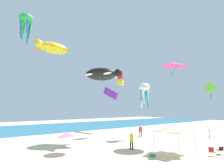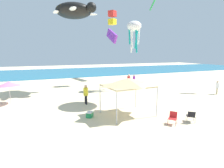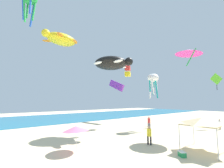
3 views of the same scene
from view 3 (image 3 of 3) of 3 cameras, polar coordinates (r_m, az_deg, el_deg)
ground at (r=17.41m, az=32.70°, el=-20.04°), size 120.00×120.00×0.10m
ocean_strip at (r=43.07m, az=-18.02°, el=-11.96°), size 120.00×22.98×0.02m
canopy_tent at (r=15.99m, az=31.08°, el=-11.96°), size 3.67×3.08×2.88m
beach_umbrella at (r=14.17m, az=-13.56°, el=-16.10°), size 2.29×2.30×2.23m
cooler_box at (r=14.07m, az=25.00°, el=-22.93°), size 0.69×0.74×0.40m
person_beachcomber at (r=16.29m, az=13.89°, el=-17.79°), size 0.44×0.49×1.84m
person_by_tent at (r=29.15m, az=35.63°, el=-11.99°), size 0.38×0.38×1.60m
person_kite_handler at (r=27.49m, az=13.82°, el=-13.35°), size 0.39×0.40×1.64m
person_watching_sky at (r=25.66m, az=13.83°, el=-13.54°), size 0.45×0.45×1.88m
kite_octopus_green at (r=22.22m, az=-28.84°, el=26.10°), size 1.72×1.72×3.83m
kite_turtle_yellow at (r=29.28m, az=-18.79°, el=15.71°), size 6.53×5.83×2.30m
kite_box_red at (r=27.97m, az=5.92°, el=4.89°), size 1.30×1.30×1.99m
kite_delta_magenta at (r=22.61m, az=27.02°, el=10.80°), size 4.62×4.63×2.68m
kite_parafoil_purple at (r=33.63m, az=1.64°, el=-0.57°), size 1.04×5.20×3.13m
kite_diamond_lime at (r=32.86m, az=34.77°, el=1.40°), size 1.64×1.53×3.14m
kite_octopus_white at (r=25.34m, az=15.30°, el=1.81°), size 1.79×1.79×3.98m
kite_turtle_black at (r=21.72m, az=-0.16°, el=7.84°), size 5.99×5.98×2.08m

